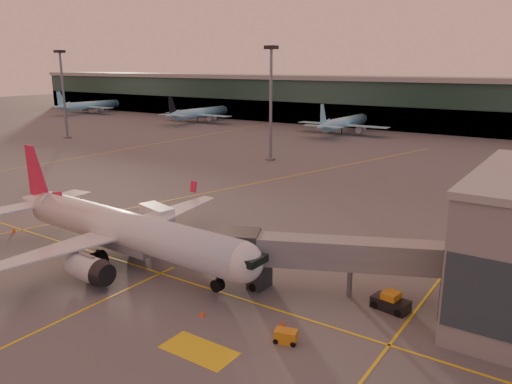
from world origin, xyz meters
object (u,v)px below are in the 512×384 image
Objects in this scene: pushback_tug at (391,302)px; main_airplane at (121,230)px; gpu_cart at (286,337)px; catering_truck at (157,219)px.

main_airplane is at bearing -159.30° from pushback_tug.
main_airplane is 18.86× the size of gpu_cart.
main_airplane reaches higher than catering_truck.
pushback_tug is at bearing 48.05° from gpu_cart.
main_airplane is 6.94× the size of catering_truck.
catering_truck is 1.57× the size of pushback_tug.
pushback_tug is (31.82, -2.66, -1.59)m from catering_truck.
pushback_tug is (5.00, 10.07, 0.17)m from gpu_cart.
catering_truck reaches higher than pushback_tug.
pushback_tug is at bearing 13.14° from main_airplane.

